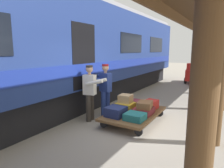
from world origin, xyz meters
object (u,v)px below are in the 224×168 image
at_px(suitcase_yellow_case, 125,107).
at_px(porter_in_overalls, 105,88).
at_px(suitcase_red_plastic, 151,104).
at_px(suitcase_tan_vintage, 126,99).
at_px(suitcase_brown_leather, 145,105).
at_px(baggage_tug, 195,74).
at_px(suitcase_navy_fabric, 116,112).
at_px(porter_by_door, 90,91).
at_px(luggage_cart, 134,114).
at_px(suitcase_teal_softside, 135,117).
at_px(suitcase_burgundy_valise, 134,103).
at_px(suitcase_maroon_trunk, 143,111).
at_px(train_car, 50,53).

relative_size(suitcase_yellow_case, porter_in_overalls, 0.30).
distance_m(suitcase_red_plastic, suitcase_tan_vintage, 0.87).
xyz_separation_m(suitcase_brown_leather, baggage_tug, (-0.09, -8.56, 0.06)).
distance_m(suitcase_navy_fabric, porter_by_door, 1.02).
distance_m(luggage_cart, suitcase_teal_softside, 0.69).
height_order(suitcase_navy_fabric, suitcase_teal_softside, suitcase_navy_fabric).
height_order(suitcase_red_plastic, suitcase_burgundy_valise, suitcase_red_plastic).
distance_m(suitcase_yellow_case, porter_in_overalls, 0.91).
bearing_deg(suitcase_red_plastic, suitcase_tan_vintage, 43.02).
bearing_deg(porter_in_overalls, suitcase_maroon_trunk, 178.88).
bearing_deg(train_car, suitcase_teal_softside, 176.79).
distance_m(suitcase_navy_fabric, suitcase_tan_vintage, 0.69).
relative_size(suitcase_red_plastic, suitcase_brown_leather, 0.98).
bearing_deg(train_car, porter_in_overalls, -167.21).
xyz_separation_m(luggage_cart, suitcase_red_plastic, (-0.30, -0.60, 0.18)).
bearing_deg(porter_by_door, train_car, -5.42).
bearing_deg(baggage_tug, porter_by_door, 80.06).
bearing_deg(suitcase_red_plastic, porter_in_overalls, 23.09).
xyz_separation_m(luggage_cart, porter_in_overalls, (1.06, -0.03, 0.68)).
bearing_deg(suitcase_tan_vintage, porter_by_door, 35.68).
height_order(suitcase_teal_softside, suitcase_tan_vintage, suitcase_tan_vintage).
height_order(suitcase_burgundy_valise, suitcase_teal_softside, suitcase_burgundy_valise).
relative_size(suitcase_brown_leather, porter_in_overalls, 0.30).
xyz_separation_m(luggage_cart, porter_by_door, (1.19, 0.59, 0.68)).
xyz_separation_m(suitcase_teal_softside, porter_by_door, (1.49, -0.01, 0.54)).
relative_size(suitcase_maroon_trunk, porter_in_overalls, 0.37).
xyz_separation_m(train_car, suitcase_teal_softside, (-3.32, 0.19, -1.68)).
height_order(train_car, suitcase_yellow_case, train_car).
xyz_separation_m(suitcase_brown_leather, suitcase_tan_vintage, (0.64, -0.02, 0.10)).
bearing_deg(suitcase_teal_softside, porter_by_door, -0.46).
distance_m(luggage_cart, porter_by_door, 1.49).
xyz_separation_m(suitcase_navy_fabric, porter_in_overalls, (0.76, -0.63, 0.50)).
xyz_separation_m(suitcase_navy_fabric, suitcase_brown_leather, (-0.63, -0.62, 0.14)).
height_order(suitcase_red_plastic, suitcase_brown_leather, suitcase_brown_leather).
relative_size(suitcase_navy_fabric, porter_in_overalls, 0.30).
xyz_separation_m(luggage_cart, suitcase_yellow_case, (0.30, 0.00, 0.17)).
height_order(suitcase_maroon_trunk, porter_in_overalls, porter_in_overalls).
bearing_deg(suitcase_brown_leather, porter_in_overalls, -0.54).
relative_size(suitcase_teal_softside, porter_by_door, 0.30).
bearing_deg(train_car, suitcase_navy_fabric, 176.10).
bearing_deg(suitcase_maroon_trunk, suitcase_navy_fabric, 45.47).
bearing_deg(suitcase_navy_fabric, porter_by_door, -0.77).
xyz_separation_m(train_car, porter_by_door, (-1.83, 0.17, -1.14)).
bearing_deg(porter_by_door, suitcase_tan_vintage, -144.32).
relative_size(luggage_cart, suitcase_maroon_trunk, 3.52).
bearing_deg(suitcase_tan_vintage, suitcase_yellow_case, 111.16).
xyz_separation_m(suitcase_red_plastic, suitcase_maroon_trunk, (-0.00, 0.60, -0.05)).
relative_size(suitcase_brown_leather, baggage_tug, 0.28).
bearing_deg(suitcase_tan_vintage, suitcase_red_plastic, -136.98).
height_order(train_car, suitcase_teal_softside, train_car).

